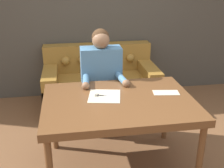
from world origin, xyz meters
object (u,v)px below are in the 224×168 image
couch (100,85)px  scissors (101,96)px  dining_table (119,106)px  person (101,84)px

couch → scissors: couch is taller
dining_table → person: 0.68m
couch → person: person is taller
dining_table → scissors: 0.20m
dining_table → couch: bearing=90.0°
dining_table → scissors: scissors is taller
person → scissors: bearing=-97.2°
scissors → person: bearing=82.8°
dining_table → couch: 1.58m
couch → scissors: 1.50m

